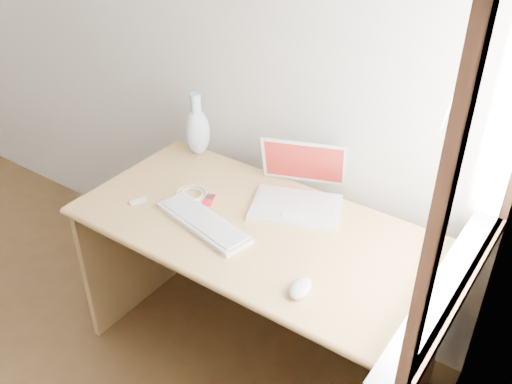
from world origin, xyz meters
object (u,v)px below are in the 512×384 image
Objects in this scene: external_keyboard at (203,222)px; vase at (197,130)px; desk at (267,256)px; laptop at (302,193)px.

vase is (-0.37, 0.41, 0.11)m from external_keyboard.
laptop is at bearing 62.28° from desk.
external_keyboard is (-0.16, -0.19, 0.22)m from desk.
external_keyboard is (-0.23, -0.33, -0.04)m from laptop.
vase reaches higher than laptop.
laptop is at bearing -7.69° from vase.
laptop is 1.38× the size of vase.
desk is 0.31m from laptop.
vase reaches higher than external_keyboard.
desk is at bearing -22.47° from vase.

